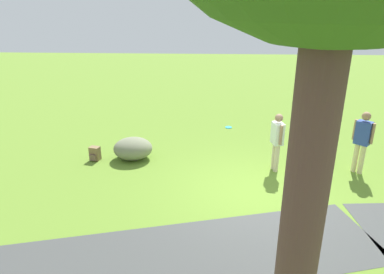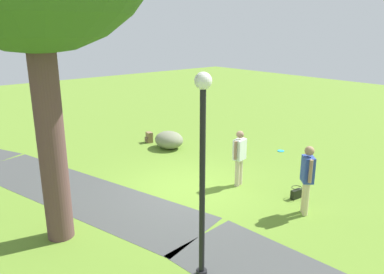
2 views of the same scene
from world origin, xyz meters
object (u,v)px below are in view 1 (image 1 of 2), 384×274
Objects in this scene: frisbee_on_grass at (229,127)px; woman_with_handbag at (362,138)px; handbag_on_grass at (327,158)px; backpack_by_boulder at (95,154)px; lawn_boulder at (133,148)px; man_near_boulder at (277,139)px.

woman_with_handbag is at bearing 133.58° from frisbee_on_grass.
backpack_by_boulder reaches higher than handbag_on_grass.
lawn_boulder reaches higher than handbag_on_grass.
man_near_boulder is at bearing 107.81° from frisbee_on_grass.
lawn_boulder is 3.60× the size of handbag_on_grass.
woman_with_handbag is 4.82m from frisbee_on_grass.
woman_with_handbag is 1.17m from handbag_on_grass.
woman_with_handbag is 7.27m from backpack_by_boulder.
handbag_on_grass is 3.90m from frisbee_on_grass.
man_near_boulder reaches higher than lawn_boulder.
man_near_boulder is at bearing -0.88° from woman_with_handbag.
frisbee_on_grass is at bearing -47.30° from handbag_on_grass.
handbag_on_grass is (0.61, -0.55, -0.84)m from woman_with_handbag.
handbag_on_grass is 1.39× the size of frisbee_on_grass.
man_near_boulder is 6.64× the size of frisbee_on_grass.
lawn_boulder is 5.53m from handbag_on_grass.
backpack_by_boulder is at bearing -3.29° from woman_with_handbag.
woman_with_handbag is at bearing 176.71° from backpack_by_boulder.
backpack_by_boulder is at bearing 1.19° from handbag_on_grass.
man_near_boulder is 3.67m from frisbee_on_grass.
frisbee_on_grass is (1.09, -3.39, -0.90)m from man_near_boulder.
frisbee_on_grass is (2.65, -2.87, -0.13)m from handbag_on_grass.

